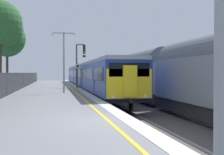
% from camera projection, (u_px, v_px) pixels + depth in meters
% --- Properties ---
extents(ground, '(17.40, 110.00, 1.21)m').
position_uv_depth(ground, '(187.00, 134.00, 10.83)').
color(ground, slate).
extents(commuter_train_at_platform, '(2.83, 42.66, 3.81)m').
position_uv_depth(commuter_train_at_platform, '(88.00, 76.00, 37.57)').
color(commuter_train_at_platform, navy).
rests_on(commuter_train_at_platform, ground).
extents(freight_train_adjacent_track, '(2.60, 61.09, 4.60)m').
position_uv_depth(freight_train_adjacent_track, '(121.00, 74.00, 36.84)').
color(freight_train_adjacent_track, '#232326').
rests_on(freight_train_adjacent_track, ground).
extents(signal_gantry, '(1.10, 0.24, 4.88)m').
position_uv_depth(signal_gantry, '(79.00, 60.00, 33.10)').
color(signal_gantry, '#47474C').
rests_on(signal_gantry, ground).
extents(speed_limit_sign, '(0.59, 0.08, 2.64)m').
position_uv_depth(speed_limit_sign, '(78.00, 72.00, 30.33)').
color(speed_limit_sign, '#59595B').
rests_on(speed_limit_sign, ground).
extents(platform_lamp_mid, '(2.00, 0.20, 5.01)m').
position_uv_depth(platform_lamp_mid, '(64.00, 56.00, 24.23)').
color(platform_lamp_mid, '#93999E').
rests_on(platform_lamp_mid, ground).
extents(background_tree_left, '(4.72, 4.72, 9.64)m').
position_uv_depth(background_tree_left, '(1.00, 23.00, 32.71)').
color(background_tree_left, '#473323').
rests_on(background_tree_left, ground).
extents(background_tree_centre, '(4.35, 4.32, 8.63)m').
position_uv_depth(background_tree_centre, '(1.00, 25.00, 28.37)').
color(background_tree_centre, '#473323').
rests_on(background_tree_centre, ground).
extents(background_tree_back, '(4.65, 4.65, 8.32)m').
position_uv_depth(background_tree_back, '(7.00, 40.00, 37.35)').
color(background_tree_back, '#473323').
rests_on(background_tree_back, ground).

